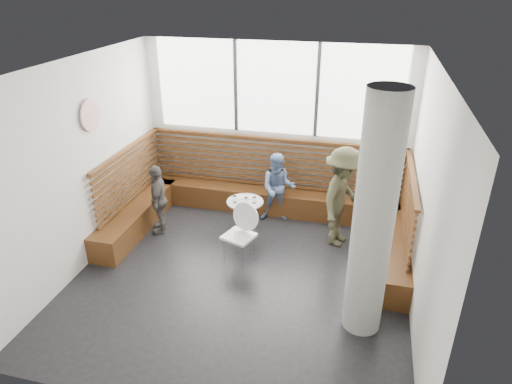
% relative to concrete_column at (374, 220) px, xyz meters
% --- Properties ---
extents(room, '(5.00, 5.00, 3.20)m').
position_rel_concrete_column_xyz_m(room, '(-1.85, 0.60, 0.00)').
color(room, silver).
rests_on(room, ground).
extents(booth, '(5.00, 2.50, 1.44)m').
position_rel_concrete_column_xyz_m(booth, '(-1.85, 2.37, -1.19)').
color(booth, '#452711').
rests_on(booth, ground).
extents(concrete_column, '(0.50, 0.50, 3.20)m').
position_rel_concrete_column_xyz_m(concrete_column, '(0.00, 0.00, 0.00)').
color(concrete_column, gray).
rests_on(concrete_column, ground).
extents(wall_art, '(0.03, 0.50, 0.50)m').
position_rel_concrete_column_xyz_m(wall_art, '(-4.31, 1.00, 0.70)').
color(wall_art, white).
rests_on(wall_art, room).
extents(cafe_table, '(0.64, 0.64, 0.66)m').
position_rel_concrete_column_xyz_m(cafe_table, '(-2.12, 1.88, -1.13)').
color(cafe_table, silver).
rests_on(cafe_table, ground).
extents(cafe_chair, '(0.47, 0.46, 0.99)m').
position_rel_concrete_column_xyz_m(cafe_chair, '(-1.98, 1.08, -1.02)').
color(cafe_chair, white).
rests_on(cafe_chair, ground).
extents(adult_man, '(0.93, 1.27, 1.75)m').
position_rel_concrete_column_xyz_m(adult_man, '(-0.47, 2.00, -0.72)').
color(adult_man, '#40402B').
rests_on(adult_man, ground).
extents(child_back, '(0.71, 0.60, 1.32)m').
position_rel_concrete_column_xyz_m(child_back, '(-1.66, 2.55, -0.94)').
color(child_back, '#5D77A2').
rests_on(child_back, ground).
extents(child_left, '(0.52, 0.81, 1.28)m').
position_rel_concrete_column_xyz_m(child_left, '(-3.64, 1.62, -0.96)').
color(child_left, '#54504D').
rests_on(child_left, ground).
extents(plate_near, '(0.22, 0.22, 0.02)m').
position_rel_concrete_column_xyz_m(plate_near, '(-2.26, 2.00, -0.93)').
color(plate_near, white).
rests_on(plate_near, cafe_table).
extents(plate_far, '(0.19, 0.19, 0.01)m').
position_rel_concrete_column_xyz_m(plate_far, '(-2.04, 2.04, -0.93)').
color(plate_far, white).
rests_on(plate_far, cafe_table).
extents(glass_left, '(0.07, 0.07, 0.12)m').
position_rel_concrete_column_xyz_m(glass_left, '(-2.28, 1.80, -0.88)').
color(glass_left, white).
rests_on(glass_left, cafe_table).
extents(glass_mid, '(0.07, 0.07, 0.11)m').
position_rel_concrete_column_xyz_m(glass_mid, '(-2.07, 1.80, -0.88)').
color(glass_mid, white).
rests_on(glass_mid, cafe_table).
extents(glass_right, '(0.07, 0.07, 0.11)m').
position_rel_concrete_column_xyz_m(glass_right, '(-1.95, 1.86, -0.89)').
color(glass_right, white).
rests_on(glass_right, cafe_table).
extents(menu_card, '(0.20, 0.16, 0.00)m').
position_rel_concrete_column_xyz_m(menu_card, '(-2.04, 1.66, -0.94)').
color(menu_card, '#A5C64C').
rests_on(menu_card, cafe_table).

